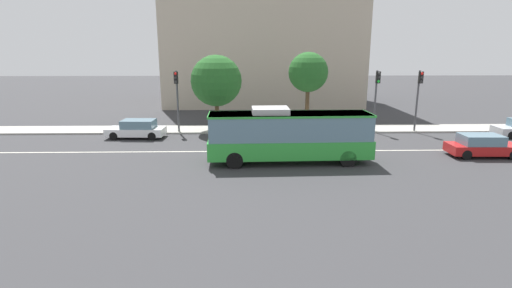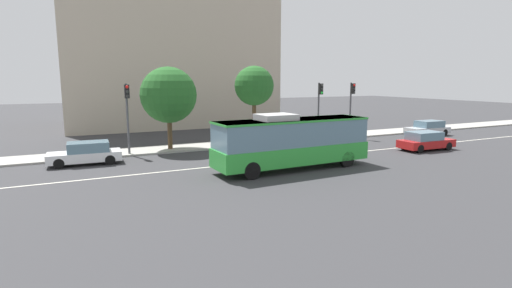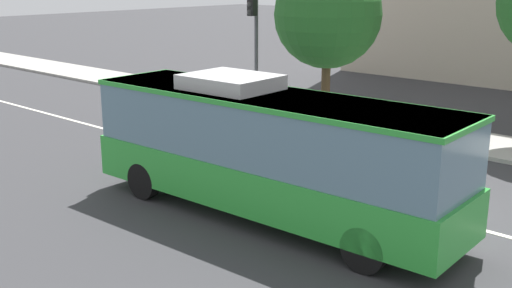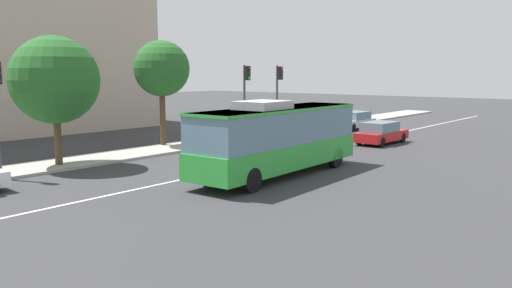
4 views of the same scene
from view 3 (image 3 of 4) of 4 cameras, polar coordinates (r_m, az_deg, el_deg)
ground_plane at (r=16.75m, az=13.30°, el=-5.79°), size 160.00×160.00×0.00m
sidewalk_kerb at (r=23.18m, az=22.04°, el=-0.45°), size 80.00×3.16×0.14m
lane_centre_line at (r=16.74m, az=13.30°, el=-5.78°), size 76.00×0.16×0.01m
transit_bus at (r=15.28m, az=1.02°, el=-0.27°), size 10.07×2.81×3.46m
sedan_white at (r=28.30m, az=-7.09°, el=4.59°), size 4.58×2.01×1.46m
traffic_light_near_corner at (r=27.02m, az=-0.18°, el=10.28°), size 0.33×0.62×5.20m
street_tree_kerbside_left at (r=25.63m, az=6.53°, el=11.59°), size 4.30×4.30×6.47m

